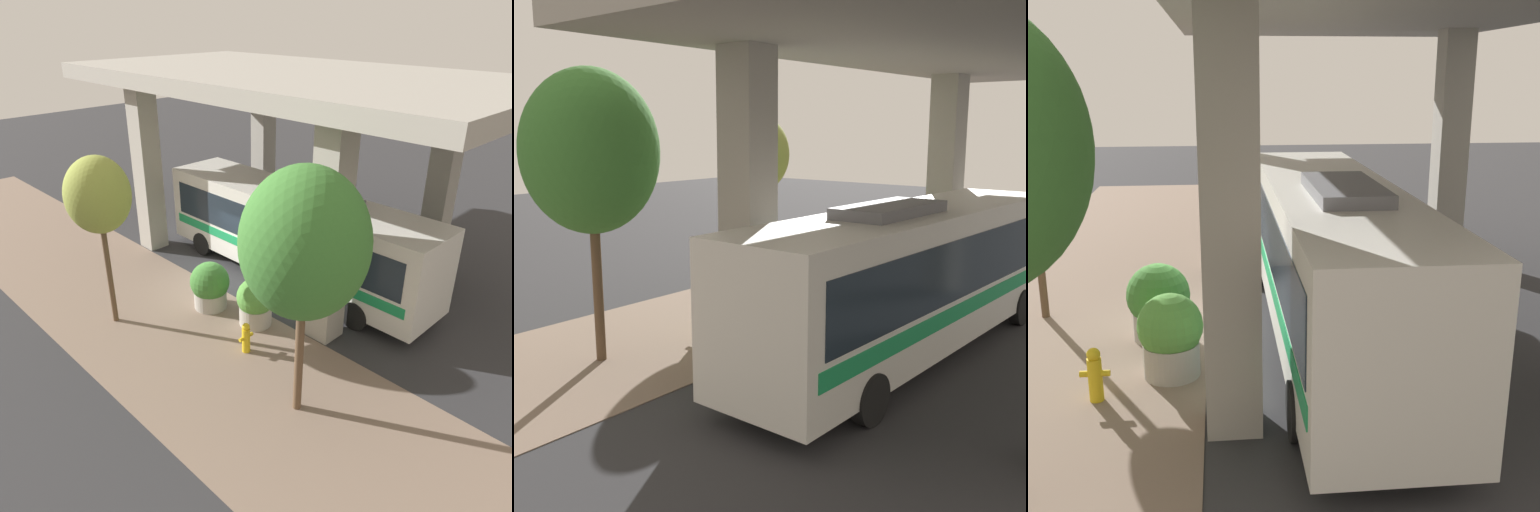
% 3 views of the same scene
% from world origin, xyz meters
% --- Properties ---
extents(ground_plane, '(80.00, 80.00, 0.00)m').
position_xyz_m(ground_plane, '(0.00, 0.00, 0.00)').
color(ground_plane, '#2D2D30').
rests_on(ground_plane, ground).
extents(sidewalk_strip, '(6.00, 40.00, 0.02)m').
position_xyz_m(sidewalk_strip, '(-3.00, 0.00, 0.01)').
color(sidewalk_strip, '#7A6656').
rests_on(sidewalk_strip, ground).
extents(overpass, '(9.40, 17.74, 7.62)m').
position_xyz_m(overpass, '(4.00, 0.00, 6.61)').
color(overpass, '#9E998E').
rests_on(overpass, ground).
extents(bus, '(2.69, 11.82, 3.75)m').
position_xyz_m(bus, '(2.70, -1.54, 2.03)').
color(bus, silver).
rests_on(bus, ground).
extents(fire_hydrant, '(0.54, 0.26, 1.04)m').
position_xyz_m(fire_hydrant, '(-1.97, -3.77, 0.53)').
color(fire_hydrant, gold).
rests_on(fire_hydrant, ground).
extents(planter_front, '(1.40, 1.40, 1.74)m').
position_xyz_m(planter_front, '(-1.06, -0.97, 0.86)').
color(planter_front, '#9E998E').
rests_on(planter_front, ground).
extents(planter_middle, '(1.28, 1.28, 1.69)m').
position_xyz_m(planter_middle, '(-0.67, -2.87, 0.85)').
color(planter_middle, '#9E998E').
rests_on(planter_middle, ground).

